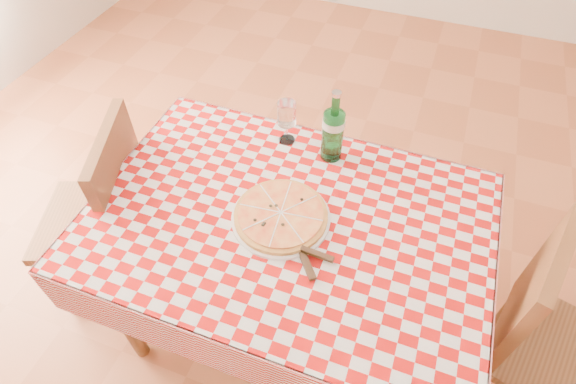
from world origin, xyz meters
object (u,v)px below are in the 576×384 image
Objects in this scene: dining_table at (287,237)px; wine_glass at (287,122)px; pizza_plate at (281,215)px; water_bottle at (333,126)px; chair_near at (543,331)px; chair_far at (107,209)px.

dining_table is 0.42m from wine_glass.
pizza_plate is 0.38m from wine_glass.
water_bottle is (0.07, 0.34, 0.12)m from pizza_plate.
water_bottle is at bearing 175.74° from chair_near.
chair_far is 5.23× the size of wine_glass.
chair_near is (0.88, 0.03, -0.14)m from dining_table.
dining_table is at bearing -162.41° from chair_near.
pizza_plate is 1.14× the size of water_bottle.
wine_glass is (-0.11, 0.36, 0.07)m from pizza_plate.
dining_table is 1.32× the size of chair_far.
water_bottle reaches higher than pizza_plate.
chair_near is 0.99× the size of chair_far.
chair_far is 0.96m from water_bottle.
chair_far is at bearing -155.91° from water_bottle.
wine_glass is at bearing 107.45° from pizza_plate.
chair_near is at bearing 1.96° from dining_table.
chair_far is at bearing -177.75° from dining_table.
dining_table is 6.92× the size of wine_glass.
pizza_plate is (-0.02, -0.01, 0.12)m from dining_table.
pizza_plate is at bearing -101.31° from water_bottle.
chair_far reaches higher than pizza_plate.
chair_far is 0.80m from wine_glass.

